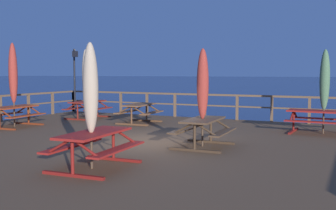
{
  "coord_description": "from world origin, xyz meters",
  "views": [
    {
      "loc": [
        5.35,
        -10.15,
        2.79
      ],
      "look_at": [
        0.0,
        0.96,
        1.79
      ],
      "focal_mm": 42.31,
      "sensor_mm": 36.0,
      "label": 1
    }
  ],
  "objects": [
    {
      "name": "ground_plane",
      "position": [
        0.0,
        0.0,
        0.0
      ],
      "size": [
        600.0,
        600.0,
        0.0
      ],
      "primitive_type": "plane",
      "color": "navy"
    },
    {
      "name": "wooden_deck",
      "position": [
        0.0,
        0.0,
        0.39
      ],
      "size": [
        16.35,
        12.75,
        0.79
      ],
      "primitive_type": "cube",
      "color": "brown",
      "rests_on": "ground"
    },
    {
      "name": "railing_waterside_far",
      "position": [
        -0.0,
        6.23,
        1.52
      ],
      "size": [
        16.15,
        0.1,
        1.09
      ],
      "color": "brown",
      "rests_on": "wooden_deck"
    },
    {
      "name": "picnic_table_front_left",
      "position": [
        -2.5,
        3.5,
        1.34
      ],
      "size": [
        1.5,
        1.78,
        0.78
      ],
      "color": "brown",
      "rests_on": "wooden_deck"
    },
    {
      "name": "picnic_table_mid_right",
      "position": [
        -5.4,
        3.99,
        1.35
      ],
      "size": [
        1.47,
        1.91,
        0.78
      ],
      "color": "maroon",
      "rests_on": "wooden_deck"
    },
    {
      "name": "picnic_table_mid_centre",
      "position": [
        4.3,
        3.7,
        1.35
      ],
      "size": [
        2.21,
        1.5,
        0.78
      ],
      "color": "maroon",
      "rests_on": "wooden_deck"
    },
    {
      "name": "picnic_table_back_right",
      "position": [
        0.39,
        -3.42,
        1.35
      ],
      "size": [
        1.52,
        2.01,
        0.78
      ],
      "color": "maroon",
      "rests_on": "wooden_deck"
    },
    {
      "name": "picnic_table_front_right",
      "position": [
        -6.16,
        0.56,
        1.34
      ],
      "size": [
        1.53,
        1.94,
        0.78
      ],
      "color": "#993819",
      "rests_on": "wooden_deck"
    },
    {
      "name": "picnic_table_back_left",
      "position": [
        1.61,
        -0.19,
        1.34
      ],
      "size": [
        1.46,
        1.78,
        0.78
      ],
      "color": "brown",
      "rests_on": "wooden_deck"
    },
    {
      "name": "patio_umbrella_tall_mid_left",
      "position": [
        -5.46,
        3.96,
        2.72
      ],
      "size": [
        0.32,
        0.32,
        3.04
      ],
      "color": "#4C3828",
      "rests_on": "wooden_deck"
    },
    {
      "name": "patio_umbrella_short_front",
      "position": [
        4.35,
        3.73,
        2.55
      ],
      "size": [
        0.32,
        0.32,
        2.78
      ],
      "color": "#4C3828",
      "rests_on": "wooden_deck"
    },
    {
      "name": "patio_umbrella_short_mid",
      "position": [
        0.37,
        -3.5,
        2.46
      ],
      "size": [
        0.32,
        0.32,
        2.63
      ],
      "color": "#4C3828",
      "rests_on": "wooden_deck"
    },
    {
      "name": "patio_umbrella_tall_back_left",
      "position": [
        -6.21,
        0.59,
        2.77
      ],
      "size": [
        0.32,
        0.32,
        3.12
      ],
      "color": "#4C3828",
      "rests_on": "wooden_deck"
    },
    {
      "name": "patio_umbrella_tall_back_right",
      "position": [
        1.56,
        -0.12,
        2.48
      ],
      "size": [
        0.32,
        0.32,
        2.66
      ],
      "color": "#4C3828",
      "rests_on": "wooden_deck"
    },
    {
      "name": "lamp_post_hooked",
      "position": [
        -7.34,
        5.54,
        2.9
      ],
      "size": [
        0.53,
        0.54,
        3.2
      ],
      "color": "black",
      "rests_on": "wooden_deck"
    }
  ]
}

